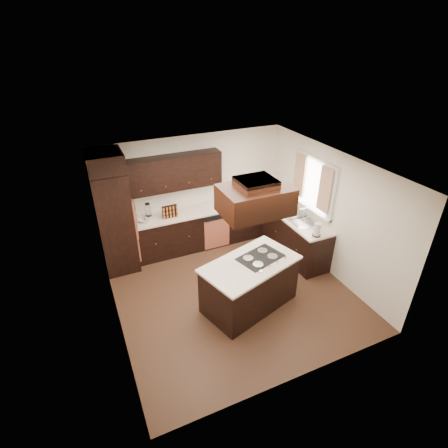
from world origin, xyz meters
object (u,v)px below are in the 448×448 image
(oven_column, at_px, (115,222))
(island, at_px, (249,285))
(range_hood, at_px, (255,200))
(spice_rack, at_px, (170,212))

(oven_column, height_order, island, oven_column)
(range_hood, bearing_deg, spice_rack, 108.43)
(oven_column, relative_size, island, 1.31)
(spice_rack, bearing_deg, range_hood, -73.02)
(range_hood, xyz_separation_m, spice_rack, (-0.75, 2.25, -1.11))
(oven_column, height_order, range_hood, range_hood)
(island, bearing_deg, oven_column, 114.55)
(oven_column, xyz_separation_m, island, (1.90, -2.15, -0.62))
(range_hood, distance_m, spice_rack, 2.62)
(spice_rack, bearing_deg, oven_column, 178.55)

